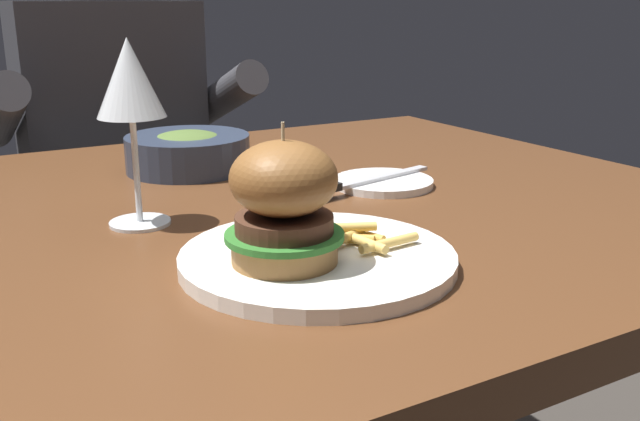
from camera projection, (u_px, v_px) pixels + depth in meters
name	position (u px, v px, depth m)	size (l,w,h in m)	color
dining_table	(213.00, 277.00, 0.88)	(1.28, 0.93, 0.74)	#56331C
main_plate	(318.00, 259.00, 0.67)	(0.26, 0.26, 0.01)	white
burger_sandwich	(284.00, 203.00, 0.63)	(0.11, 0.11, 0.13)	#9E6B38
fries_pile	(354.00, 237.00, 0.69)	(0.10, 0.10, 0.02)	gold
wine_glass	(130.00, 85.00, 0.76)	(0.07, 0.07, 0.21)	silver
bread_plate	(383.00, 182.00, 0.96)	(0.13, 0.13, 0.01)	white
table_knife	(356.00, 182.00, 0.93)	(0.23, 0.06, 0.01)	silver
soup_bowl	(188.00, 151.00, 1.05)	(0.18, 0.18, 0.06)	#2D384C
diner_person	(118.00, 200.00, 1.55)	(0.51, 0.36, 1.18)	#282833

